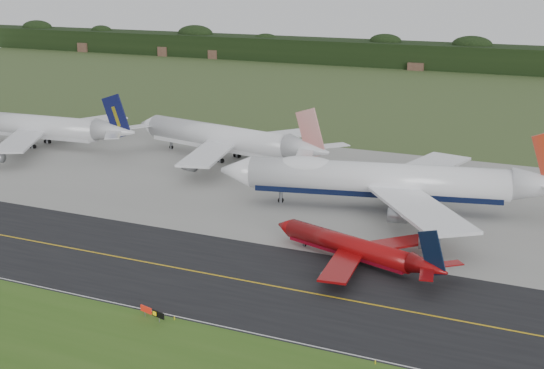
{
  "coord_description": "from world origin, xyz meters",
  "views": [
    {
      "loc": [
        58.39,
        -102.5,
        47.28
      ],
      "look_at": [
        0.45,
        22.0,
        8.21
      ],
      "focal_mm": 50.0,
      "sensor_mm": 36.0,
      "label": 1
    }
  ],
  "objects": [
    {
      "name": "horizon_treeline",
      "position": [
        0.0,
        273.76,
        5.47
      ],
      "size": [
        700.0,
        25.0,
        12.0
      ],
      "color": "black",
      "rests_on": "ground"
    },
    {
      "name": "taxiway_sign",
      "position": [
        2.27,
        -21.72,
        1.12
      ],
      "size": [
        4.67,
        1.38,
        1.59
      ],
      "color": "slate",
      "rests_on": "ground"
    },
    {
      "name": "jet_ba_747",
      "position": [
        17.87,
        41.15,
        6.24
      ],
      "size": [
        72.36,
        58.95,
        18.34
      ],
      "color": "white",
      "rests_on": "ground"
    },
    {
      "name": "jet_red_737",
      "position": [
        21.31,
        10.54,
        2.6
      ],
      "size": [
        33.94,
        26.95,
        9.39
      ],
      "color": "maroon",
      "rests_on": "ground"
    },
    {
      "name": "taxiway_centreline",
      "position": [
        0.0,
        -4.0,
        0.03
      ],
      "size": [
        400.0,
        0.4,
        0.0
      ],
      "primitive_type": "cube",
      "color": "gold",
      "rests_on": "taxiway"
    },
    {
      "name": "grass_verge",
      "position": [
        0.0,
        -35.0,
        0.01
      ],
      "size": [
        400.0,
        30.0,
        0.01
      ],
      "primitive_type": "cube",
      "color": "#355C1B",
      "rests_on": "ground"
    },
    {
      "name": "ground",
      "position": [
        0.0,
        0.0,
        0.0
      ],
      "size": [
        600.0,
        600.0,
        0.0
      ],
      "primitive_type": "plane",
      "color": "#364B23",
      "rests_on": "ground"
    },
    {
      "name": "edge_marker_right",
      "position": [
        34.42,
        -20.5,
        0.25
      ],
      "size": [
        0.16,
        0.16,
        0.5
      ],
      "primitive_type": "cylinder",
      "color": "yellow",
      "rests_on": "ground"
    },
    {
      "name": "taxiway_edge_line",
      "position": [
        0.0,
        -19.5,
        0.03
      ],
      "size": [
        400.0,
        0.25,
        0.0
      ],
      "primitive_type": "cube",
      "color": "silver",
      "rests_on": "taxiway"
    },
    {
      "name": "apron",
      "position": [
        0.0,
        51.0,
        0.01
      ],
      "size": [
        400.0,
        78.0,
        0.01
      ],
      "primitive_type": "cube",
      "color": "gray",
      "rests_on": "ground"
    },
    {
      "name": "taxiway",
      "position": [
        0.0,
        -4.0,
        0.01
      ],
      "size": [
        400.0,
        32.0,
        0.02
      ],
      "primitive_type": "cube",
      "color": "black",
      "rests_on": "ground"
    },
    {
      "name": "jet_navy_gold",
      "position": [
        -87.11,
        56.62,
        5.3
      ],
      "size": [
        62.47,
        54.33,
        16.12
      ],
      "color": "silver",
      "rests_on": "ground"
    },
    {
      "name": "jet_star_tail",
      "position": [
        -31.84,
        64.5,
        5.46
      ],
      "size": [
        61.81,
        50.92,
        16.39
      ],
      "color": "white",
      "rests_on": "ground"
    },
    {
      "name": "edge_marker_center",
      "position": [
        5.12,
        -20.5,
        0.25
      ],
      "size": [
        0.16,
        0.16,
        0.5
      ],
      "primitive_type": "cylinder",
      "color": "yellow",
      "rests_on": "ground"
    }
  ]
}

